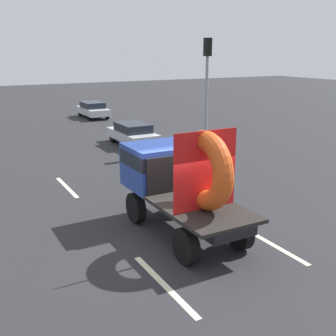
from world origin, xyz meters
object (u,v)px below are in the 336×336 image
(oncoming_car, at_px, (93,109))
(distant_sedan, at_px, (133,133))
(flatbed_truck, at_px, (176,177))
(traffic_light, at_px, (207,79))

(oncoming_car, bearing_deg, distant_sedan, -97.20)
(flatbed_truck, height_order, oncoming_car, flatbed_truck)
(flatbed_truck, distance_m, distant_sedan, 11.88)
(flatbed_truck, height_order, traffic_light, traffic_light)
(traffic_light, height_order, oncoming_car, traffic_light)
(flatbed_truck, relative_size, traffic_light, 0.82)
(oncoming_car, bearing_deg, flatbed_truck, -102.75)
(flatbed_truck, height_order, distant_sedan, flatbed_truck)
(flatbed_truck, bearing_deg, oncoming_car, 77.25)
(traffic_light, bearing_deg, flatbed_truck, -128.72)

